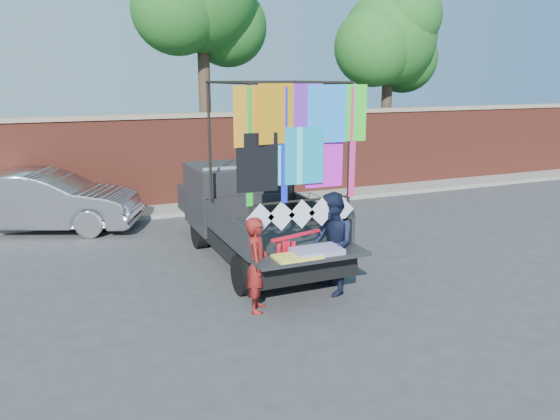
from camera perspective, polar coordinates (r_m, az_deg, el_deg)
name	(u,v)px	position (r m, az deg, el deg)	size (l,w,h in m)	color
ground	(282,290)	(9.54, 0.16, -8.31)	(90.00, 90.00, 0.00)	#38383A
brick_wall	(184,159)	(15.69, -10.03, 5.24)	(30.00, 0.45, 2.61)	brown
curb	(192,208)	(15.25, -9.22, 0.19)	(30.00, 1.20, 0.12)	gray
tree_mid	(203,2)	(16.99, -8.03, 20.74)	(4.20, 3.30, 7.73)	#38281C
tree_right	(391,42)	(19.66, 11.52, 16.86)	(4.20, 3.30, 6.62)	#38281C
pickup_truck	(245,210)	(11.35, -3.70, -0.02)	(2.22, 5.59, 3.52)	black
sedan	(44,201)	(14.11, -23.41, 0.88)	(1.53, 4.38, 1.44)	#A3A4AA
woman	(257,265)	(8.48, -2.38, -5.73)	(0.55, 0.36, 1.51)	maroon
man	(332,244)	(9.17, 5.45, -3.55)	(0.84, 0.66, 1.74)	#141A32
streamer_bundle	(290,248)	(8.71, 1.07, -4.02)	(0.97, 0.31, 0.68)	red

